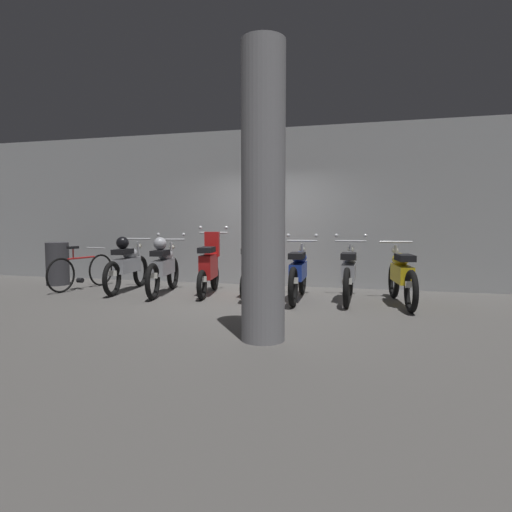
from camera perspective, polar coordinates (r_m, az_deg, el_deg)
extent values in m
plane|color=#565451|center=(7.71, -1.01, -5.70)|extent=(80.00, 80.00, 0.00)
cube|color=#9EA0A3|center=(9.48, 2.19, 6.33)|extent=(16.00, 0.30, 3.35)
torus|color=black|center=(9.57, -14.92, -1.92)|extent=(0.17, 0.66, 0.65)
torus|color=black|center=(8.39, -18.38, -2.86)|extent=(0.17, 0.66, 0.65)
cube|color=#9EA0A8|center=(8.96, -16.56, -1.15)|extent=(0.32, 0.85, 0.28)
ellipsoid|color=#9EA0A8|center=(9.08, -16.18, 0.32)|extent=(0.31, 0.47, 0.22)
cube|color=black|center=(8.77, -17.10, 0.56)|extent=(0.30, 0.54, 0.10)
cylinder|color=#B7BABF|center=(9.42, -15.24, 2.19)|extent=(0.56, 0.10, 0.04)
cylinder|color=#B7BABF|center=(9.49, -15.08, -0.03)|extent=(0.07, 0.16, 0.65)
sphere|color=silver|center=(9.48, -15.10, 1.29)|extent=(0.12, 0.12, 0.12)
cube|color=white|center=(8.40, -18.32, -2.16)|extent=(0.16, 0.03, 0.10)
sphere|color=black|center=(8.76, -17.12, 1.67)|extent=(0.24, 0.24, 0.24)
torus|color=black|center=(9.05, -10.86, -2.20)|extent=(0.20, 0.66, 0.65)
torus|color=black|center=(7.82, -13.42, -3.27)|extent=(0.20, 0.66, 0.65)
cube|color=#9EA0A8|center=(8.41, -12.06, -1.41)|extent=(0.36, 0.86, 0.28)
ellipsoid|color=#9EA0A8|center=(8.54, -11.79, 0.16)|extent=(0.33, 0.48, 0.22)
cube|color=black|center=(8.22, -12.46, 0.41)|extent=(0.33, 0.55, 0.10)
cylinder|color=#B7BABF|center=(8.90, -11.10, 2.14)|extent=(0.56, 0.13, 0.04)
sphere|color=#B7BABF|center=(8.97, -12.71, 2.77)|extent=(0.07, 0.07, 0.07)
sphere|color=#B7BABF|center=(8.83, -9.48, 2.80)|extent=(0.07, 0.07, 0.07)
cylinder|color=#B7BABF|center=(8.97, -10.98, -0.21)|extent=(0.08, 0.17, 0.65)
sphere|color=silver|center=(8.96, -11.00, 1.20)|extent=(0.12, 0.12, 0.12)
cube|color=white|center=(7.83, -13.37, -2.52)|extent=(0.16, 0.04, 0.10)
sphere|color=#9EA0A8|center=(8.21, -12.48, 1.59)|extent=(0.24, 0.24, 0.24)
torus|color=black|center=(8.78, -5.45, -2.74)|extent=(0.17, 0.54, 0.53)
torus|color=black|center=(7.66, -7.12, -3.79)|extent=(0.17, 0.54, 0.53)
cube|color=red|center=(8.19, -6.24, -1.36)|extent=(0.33, 0.76, 0.44)
cube|color=red|center=(8.50, -5.78, 1.56)|extent=(0.30, 0.16, 0.48)
cube|color=black|center=(8.01, -6.50, 0.81)|extent=(0.32, 0.55, 0.10)
cylinder|color=#B7BABF|center=(8.62, -5.61, 3.06)|extent=(0.56, 0.12, 0.04)
sphere|color=#B7BABF|center=(8.68, -7.30, 3.72)|extent=(0.07, 0.07, 0.07)
sphere|color=#B7BABF|center=(8.57, -3.91, 3.74)|extent=(0.07, 0.07, 0.07)
cylinder|color=#B7BABF|center=(8.69, -5.53, -0.03)|extent=(0.08, 0.15, 0.85)
sphere|color=silver|center=(8.67, -5.55, 2.08)|extent=(0.12, 0.12, 0.12)
cube|color=white|center=(7.67, -7.09, -3.03)|extent=(0.16, 0.04, 0.10)
torus|color=black|center=(8.51, 0.43, -2.94)|extent=(0.11, 0.53, 0.53)
torus|color=black|center=(7.40, -1.41, -4.05)|extent=(0.11, 0.53, 0.53)
cube|color=orange|center=(7.92, -0.42, -1.52)|extent=(0.25, 0.74, 0.44)
cube|color=orange|center=(8.23, 0.10, 1.49)|extent=(0.28, 0.13, 0.48)
cube|color=black|center=(7.74, -0.69, 0.72)|extent=(0.26, 0.53, 0.10)
cylinder|color=#B7BABF|center=(8.35, 0.30, 3.04)|extent=(0.56, 0.06, 0.04)
cylinder|color=#B7BABF|center=(8.42, 0.37, -0.15)|extent=(0.06, 0.15, 0.85)
sphere|color=silver|center=(8.40, 0.37, 2.03)|extent=(0.12, 0.12, 0.12)
cube|color=white|center=(7.41, -1.36, -3.26)|extent=(0.16, 0.02, 0.10)
torus|color=black|center=(8.27, 6.11, -2.76)|extent=(0.11, 0.65, 0.65)
torus|color=black|center=(6.99, 4.89, -4.06)|extent=(0.11, 0.65, 0.65)
cube|color=#1E389E|center=(7.61, 5.56, -1.94)|extent=(0.25, 0.84, 0.28)
ellipsoid|color=#1E389E|center=(7.74, 5.72, -0.20)|extent=(0.28, 0.45, 0.22)
cube|color=black|center=(7.40, 5.40, 0.06)|extent=(0.26, 0.53, 0.10)
cylinder|color=#B7BABF|center=(8.11, 6.07, 1.99)|extent=(0.56, 0.06, 0.04)
sphere|color=#B7BABF|center=(8.14, 4.25, 2.72)|extent=(0.07, 0.07, 0.07)
sphere|color=#B7BABF|center=(8.08, 7.91, 2.67)|extent=(0.07, 0.07, 0.07)
cylinder|color=#B7BABF|center=(8.18, 6.09, -0.58)|extent=(0.06, 0.16, 0.65)
sphere|color=silver|center=(8.17, 6.10, 0.95)|extent=(0.12, 0.12, 0.12)
cube|color=white|center=(7.00, 4.92, -3.22)|extent=(0.16, 0.02, 0.10)
torus|color=black|center=(8.31, 12.29, -2.80)|extent=(0.09, 0.65, 0.65)
torus|color=black|center=(7.03, 11.82, -4.10)|extent=(0.09, 0.65, 0.65)
cube|color=#9EA0A8|center=(7.65, 12.10, -1.98)|extent=(0.22, 0.83, 0.28)
ellipsoid|color=#9EA0A8|center=(7.78, 12.18, -0.25)|extent=(0.26, 0.44, 0.22)
cube|color=black|center=(7.44, 12.07, 0.01)|extent=(0.24, 0.52, 0.10)
cylinder|color=#B7BABF|center=(8.15, 12.34, 1.93)|extent=(0.56, 0.04, 0.04)
sphere|color=#B7BABF|center=(8.16, 10.52, 2.66)|extent=(0.07, 0.07, 0.07)
sphere|color=#B7BABF|center=(8.14, 14.18, 2.60)|extent=(0.07, 0.07, 0.07)
cylinder|color=#B7BABF|center=(8.23, 12.31, -0.63)|extent=(0.06, 0.16, 0.65)
sphere|color=silver|center=(8.21, 12.33, 0.90)|extent=(0.12, 0.12, 0.12)
cube|color=white|center=(7.04, 11.85, -3.26)|extent=(0.16, 0.01, 0.10)
torus|color=black|center=(8.17, 17.64, -3.03)|extent=(0.18, 0.66, 0.65)
torus|color=black|center=(6.91, 19.70, -4.40)|extent=(0.18, 0.66, 0.65)
cube|color=gold|center=(7.52, 18.62, -2.22)|extent=(0.34, 0.85, 0.28)
ellipsoid|color=gold|center=(7.65, 18.41, -0.45)|extent=(0.32, 0.47, 0.22)
cube|color=black|center=(7.31, 18.97, -0.21)|extent=(0.31, 0.55, 0.10)
cylinder|color=#B7BABF|center=(8.01, 17.89, 1.77)|extent=(0.56, 0.12, 0.04)
cylinder|color=#B7BABF|center=(8.09, 17.76, -0.83)|extent=(0.08, 0.17, 0.65)
sphere|color=silver|center=(8.07, 17.80, 0.73)|extent=(0.12, 0.12, 0.12)
cube|color=white|center=(6.92, 19.67, -3.55)|extent=(0.16, 0.03, 0.10)
torus|color=black|center=(9.89, -19.69, -1.74)|extent=(0.15, 0.68, 0.68)
torus|color=black|center=(9.17, -24.26, -2.33)|extent=(0.15, 0.68, 0.68)
cylinder|color=#B21E1E|center=(9.50, -21.94, -0.22)|extent=(0.15, 0.68, 0.04)
cylinder|color=#B21E1E|center=(9.35, -22.89, 0.29)|extent=(0.03, 0.03, 0.22)
cube|color=black|center=(9.34, -22.91, 1.03)|extent=(0.14, 0.23, 0.05)
cylinder|color=#B7BABF|center=(9.76, -20.28, 1.00)|extent=(0.50, 0.11, 0.03)
cylinder|color=black|center=(9.51, -22.09, -2.97)|extent=(0.14, 0.12, 0.10)
cylinder|color=gray|center=(4.92, 0.95, 8.15)|extent=(0.50, 0.50, 3.35)
cylinder|color=#38383D|center=(10.37, -24.61, -0.93)|extent=(0.48, 0.48, 0.93)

